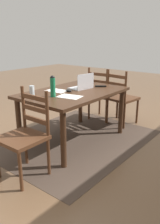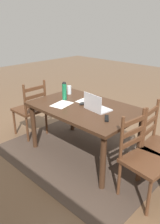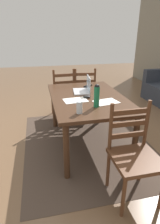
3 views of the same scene
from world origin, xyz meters
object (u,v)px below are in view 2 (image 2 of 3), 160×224
at_px(laptop, 96,106).
at_px(chair_left_near, 160,146).
at_px(chair_left_far, 144,159).
at_px(tv_remote, 107,118).
at_px(water_bottle, 64,90).
at_px(chair_right_far, 31,109).
at_px(dining_table, 84,112).
at_px(computer_mouse, 82,103).
at_px(drinking_glass, 69,90).

bearing_deg(laptop, chair_left_near, -166.61).
xyz_separation_m(chair_left_far, tv_remote, (0.55, -0.06, 0.29)).
bearing_deg(water_bottle, chair_right_far, 17.11).
bearing_deg(laptop, dining_table, -1.46).
relative_size(water_bottle, computer_mouse, 2.70).
bearing_deg(drinking_glass, laptop, 162.25).
xyz_separation_m(chair_right_far, tv_remote, (-1.51, -0.06, 0.29)).
relative_size(dining_table, chair_right_far, 1.56).
bearing_deg(chair_right_far, tv_remote, -177.66).
bearing_deg(laptop, water_bottle, -0.54).
xyz_separation_m(chair_right_far, computer_mouse, (-0.96, -0.22, 0.29)).
bearing_deg(laptop, tv_remote, 155.45).
relative_size(water_bottle, tv_remote, 1.59).
distance_m(dining_table, chair_right_far, 1.06).
xyz_separation_m(laptop, computer_mouse, (0.27, -0.03, -0.04)).
relative_size(drinking_glass, computer_mouse, 1.34).
bearing_deg(water_bottle, dining_table, 179.93).
height_order(dining_table, chair_left_far, chair_left_far).
bearing_deg(dining_table, chair_left_far, 169.62).
distance_m(chair_left_near, drinking_glass, 1.61).
distance_m(dining_table, laptop, 0.25).
bearing_deg(chair_right_far, laptop, -171.32).
relative_size(chair_right_far, water_bottle, 3.52).
xyz_separation_m(chair_left_far, chair_left_near, (0.00, -0.38, 0.00)).
height_order(dining_table, tv_remote, tv_remote).
height_order(drinking_glass, computer_mouse, drinking_glass).
height_order(chair_left_far, chair_left_near, same).
bearing_deg(computer_mouse, chair_left_near, -169.28).
height_order(water_bottle, drinking_glass, water_bottle).
relative_size(chair_right_far, computer_mouse, 9.50).
xyz_separation_m(water_bottle, tv_remote, (-0.88, 0.13, -0.13)).
xyz_separation_m(chair_left_near, drinking_glass, (1.57, -0.04, 0.34)).
relative_size(dining_table, chair_left_near, 1.56).
distance_m(chair_left_far, tv_remote, 0.62).
relative_size(chair_left_near, tv_remote, 5.59).
height_order(chair_right_far, water_bottle, water_bottle).
height_order(drinking_glass, tv_remote, drinking_glass).
height_order(chair_left_far, drinking_glass, chair_left_far).
xyz_separation_m(dining_table, drinking_glass, (0.54, -0.23, 0.16)).
bearing_deg(computer_mouse, dining_table, 160.52).
height_order(chair_right_far, tv_remote, chair_right_far).
xyz_separation_m(laptop, water_bottle, (0.60, -0.01, 0.08)).
distance_m(water_bottle, drinking_glass, 0.28).
height_order(chair_right_far, computer_mouse, chair_right_far).
bearing_deg(chair_left_near, chair_right_far, 10.58).
distance_m(water_bottle, computer_mouse, 0.35).
bearing_deg(drinking_glass, chair_left_near, 178.44).
xyz_separation_m(chair_left_far, chair_right_far, (2.06, 0.00, 0.00)).
distance_m(chair_left_near, laptop, 0.91).
relative_size(dining_table, laptop, 4.29).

